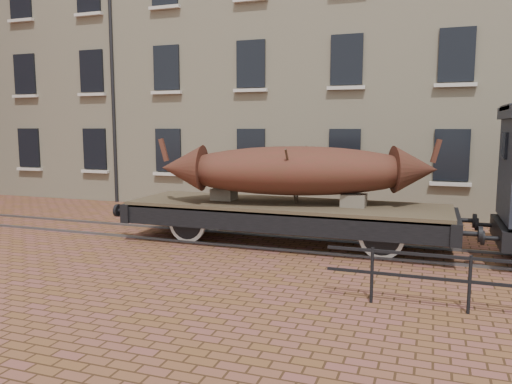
% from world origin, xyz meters
% --- Properties ---
extents(ground, '(90.00, 90.00, 0.00)m').
position_xyz_m(ground, '(0.00, 0.00, 0.00)').
color(ground, brown).
extents(warehouse_cream, '(40.00, 10.19, 14.00)m').
position_xyz_m(warehouse_cream, '(3.00, 9.99, 7.00)').
color(warehouse_cream, beige).
rests_on(warehouse_cream, ground).
extents(rail_track, '(30.00, 1.52, 0.06)m').
position_xyz_m(rail_track, '(0.00, 0.00, 0.03)').
color(rail_track, '#59595E').
rests_on(rail_track, ground).
extents(flatcar_wagon, '(9.45, 2.56, 1.43)m').
position_xyz_m(flatcar_wagon, '(0.30, -0.00, 0.89)').
color(flatcar_wagon, '#433823').
rests_on(flatcar_wagon, ground).
extents(iron_boat, '(7.24, 3.53, 1.72)m').
position_xyz_m(iron_boat, '(0.58, -0.00, 1.99)').
color(iron_boat, '#4C2019').
rests_on(iron_boat, flatcar_wagon).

